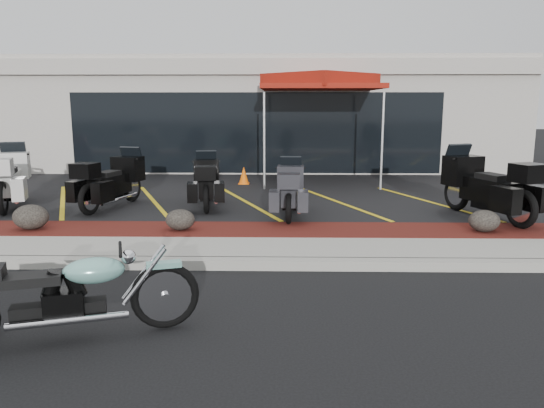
{
  "coord_description": "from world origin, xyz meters",
  "views": [
    {
      "loc": [
        0.88,
        -6.78,
        2.46
      ],
      "look_at": [
        0.72,
        1.2,
        0.94
      ],
      "focal_mm": 35.0,
      "sensor_mm": 36.0,
      "label": 1
    }
  ],
  "objects_px": {
    "hero_cruiser": "(165,286)",
    "touring_white": "(15,172)",
    "traffic_cone": "(244,175)",
    "popup_canopy": "(320,84)"
  },
  "relations": [
    {
      "from": "hero_cruiser",
      "to": "touring_white",
      "type": "height_order",
      "value": "touring_white"
    },
    {
      "from": "hero_cruiser",
      "to": "traffic_cone",
      "type": "bearing_deg",
      "value": 71.53
    },
    {
      "from": "touring_white",
      "to": "traffic_cone",
      "type": "relative_size",
      "value": 4.83
    },
    {
      "from": "touring_white",
      "to": "traffic_cone",
      "type": "xyz_separation_m",
      "value": [
        5.25,
        2.83,
        -0.46
      ]
    },
    {
      "from": "hero_cruiser",
      "to": "popup_canopy",
      "type": "distance_m",
      "value": 10.93
    },
    {
      "from": "traffic_cone",
      "to": "popup_canopy",
      "type": "height_order",
      "value": "popup_canopy"
    },
    {
      "from": "popup_canopy",
      "to": "touring_white",
      "type": "bearing_deg",
      "value": -149.61
    },
    {
      "from": "hero_cruiser",
      "to": "traffic_cone",
      "type": "height_order",
      "value": "hero_cruiser"
    },
    {
      "from": "hero_cruiser",
      "to": "traffic_cone",
      "type": "distance_m",
      "value": 9.73
    },
    {
      "from": "touring_white",
      "to": "popup_canopy",
      "type": "xyz_separation_m",
      "value": [
        7.46,
        3.47,
        2.16
      ]
    }
  ]
}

